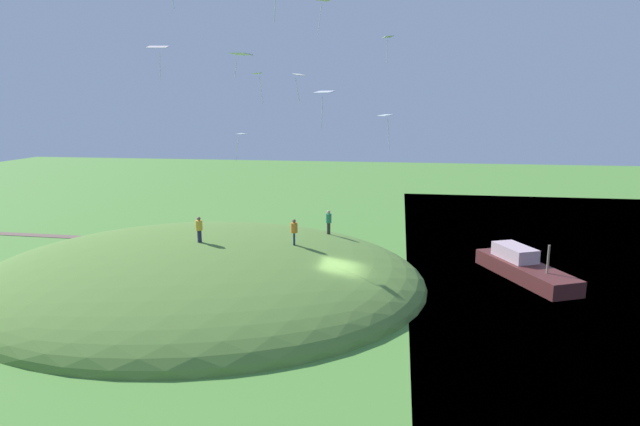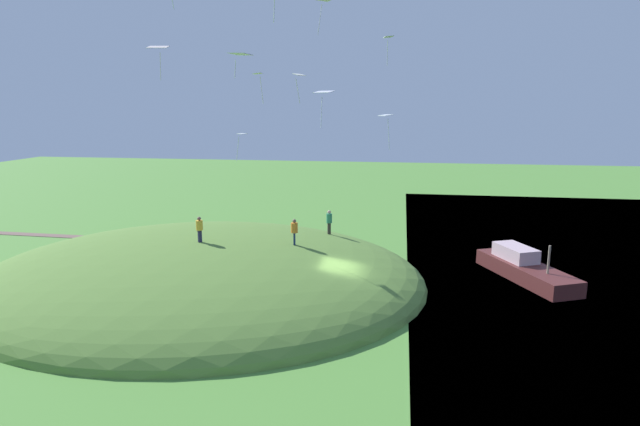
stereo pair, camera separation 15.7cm
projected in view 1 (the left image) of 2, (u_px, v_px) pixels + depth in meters
The scene contains 16 objects.
ground_plane at pixel (342, 298), 31.68m from camera, with size 160.00×160.00×0.00m, color #4E8536.
grass_hill at pixel (201, 279), 35.14m from camera, with size 29.92×26.50×5.44m, color #547A33.
dirt_path at pixel (61, 236), 46.68m from camera, with size 15.81×1.01×0.04m, color brown.
boat_on_lake at pixel (523, 268), 35.39m from camera, with size 5.60×8.59×2.88m.
person_watching_kites at pixel (199, 227), 33.90m from camera, with size 0.62×0.62×1.69m.
person_with_child at pixel (329, 219), 39.31m from camera, with size 0.58×0.58×1.83m.
person_walking_path at pixel (294, 229), 34.24m from camera, with size 0.54×0.54×1.73m.
kite_0 at pixel (388, 39), 35.50m from camera, with size 0.79×0.98×1.97m.
kite_1 at pixel (324, 0), 30.46m from camera, with size 1.32×1.45×2.08m.
kite_3 at pixel (241, 137), 34.30m from camera, with size 0.78×0.74×1.78m.
kite_5 at pixel (158, 48), 30.99m from camera, with size 1.31×1.01×2.02m.
kite_6 at pixel (258, 76), 32.98m from camera, with size 0.65×0.82×1.92m.
kite_7 at pixel (386, 118), 32.25m from camera, with size 0.98×1.04×2.19m.
kite_8 at pixel (241, 54), 25.21m from camera, with size 1.02×1.31×1.17m.
kite_9 at pixel (299, 77), 32.95m from camera, with size 0.84×0.91×1.87m.
kite_10 at pixel (324, 94), 26.76m from camera, with size 1.16×1.02×1.90m.
Camera 1 is at (-3.22, 29.85, 11.43)m, focal length 29.31 mm.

